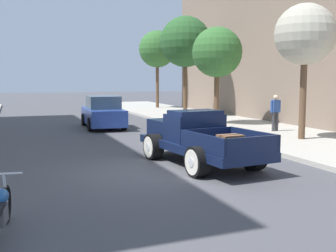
{
  "coord_description": "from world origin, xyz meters",
  "views": [
    {
      "loc": [
        -3.52,
        -10.57,
        2.5
      ],
      "look_at": [
        1.14,
        1.94,
        1.0
      ],
      "focal_mm": 44.64,
      "sensor_mm": 36.0,
      "label": 1
    }
  ],
  "objects_px": {
    "street_tree_second": "(217,53)",
    "street_tree_farthest": "(157,49)",
    "hotrod_truck_navy": "(196,138)",
    "pedestrian_sidewalk_right": "(275,111)",
    "street_tree_nearest": "(305,35)",
    "street_tree_third": "(185,42)",
    "car_background_blue": "(103,113)"
  },
  "relations": [
    {
      "from": "car_background_blue",
      "to": "street_tree_second",
      "type": "height_order",
      "value": "street_tree_second"
    },
    {
      "from": "street_tree_second",
      "to": "street_tree_third",
      "type": "xyz_separation_m",
      "value": [
        0.53,
        5.52,
        1.01
      ]
    },
    {
      "from": "street_tree_nearest",
      "to": "street_tree_second",
      "type": "height_order",
      "value": "street_tree_nearest"
    },
    {
      "from": "street_tree_third",
      "to": "street_tree_second",
      "type": "bearing_deg",
      "value": -95.52
    },
    {
      "from": "car_background_blue",
      "to": "pedestrian_sidewalk_right",
      "type": "xyz_separation_m",
      "value": [
        6.83,
        -5.21,
        0.32
      ]
    },
    {
      "from": "street_tree_second",
      "to": "street_tree_farthest",
      "type": "relative_size",
      "value": 0.8
    },
    {
      "from": "street_tree_farthest",
      "to": "street_tree_third",
      "type": "bearing_deg",
      "value": -95.36
    },
    {
      "from": "street_tree_farthest",
      "to": "hotrod_truck_navy",
      "type": "bearing_deg",
      "value": -106.05
    },
    {
      "from": "hotrod_truck_navy",
      "to": "pedestrian_sidewalk_right",
      "type": "xyz_separation_m",
      "value": [
        6.07,
        4.74,
        0.33
      ]
    },
    {
      "from": "street_tree_third",
      "to": "pedestrian_sidewalk_right",
      "type": "bearing_deg",
      "value": -86.51
    },
    {
      "from": "hotrod_truck_navy",
      "to": "street_tree_third",
      "type": "height_order",
      "value": "street_tree_third"
    },
    {
      "from": "pedestrian_sidewalk_right",
      "to": "street_tree_farthest",
      "type": "distance_m",
      "value": 17.36
    },
    {
      "from": "hotrod_truck_navy",
      "to": "street_tree_nearest",
      "type": "distance_m",
      "value": 6.92
    },
    {
      "from": "pedestrian_sidewalk_right",
      "to": "street_tree_third",
      "type": "bearing_deg",
      "value": 93.49
    },
    {
      "from": "car_background_blue",
      "to": "pedestrian_sidewalk_right",
      "type": "bearing_deg",
      "value": -37.31
    },
    {
      "from": "street_tree_second",
      "to": "street_tree_farthest",
      "type": "xyz_separation_m",
      "value": [
        1.25,
        13.21,
        1.07
      ]
    },
    {
      "from": "pedestrian_sidewalk_right",
      "to": "street_tree_third",
      "type": "relative_size",
      "value": 0.26
    },
    {
      "from": "hotrod_truck_navy",
      "to": "street_tree_third",
      "type": "distance_m",
      "value": 15.59
    },
    {
      "from": "street_tree_third",
      "to": "street_tree_farthest",
      "type": "height_order",
      "value": "street_tree_third"
    },
    {
      "from": "hotrod_truck_navy",
      "to": "street_tree_farthest",
      "type": "height_order",
      "value": "street_tree_farthest"
    },
    {
      "from": "street_tree_nearest",
      "to": "street_tree_farthest",
      "type": "bearing_deg",
      "value": 88.08
    },
    {
      "from": "pedestrian_sidewalk_right",
      "to": "street_tree_farthest",
      "type": "height_order",
      "value": "street_tree_farthest"
    },
    {
      "from": "hotrod_truck_navy",
      "to": "car_background_blue",
      "type": "height_order",
      "value": "car_background_blue"
    },
    {
      "from": "street_tree_second",
      "to": "street_tree_third",
      "type": "distance_m",
      "value": 5.64
    },
    {
      "from": "hotrod_truck_navy",
      "to": "street_tree_farthest",
      "type": "relative_size",
      "value": 0.8
    },
    {
      "from": "street_tree_farthest",
      "to": "street_tree_second",
      "type": "bearing_deg",
      "value": -95.43
    },
    {
      "from": "pedestrian_sidewalk_right",
      "to": "hotrod_truck_navy",
      "type": "bearing_deg",
      "value": -142.05
    },
    {
      "from": "pedestrian_sidewalk_right",
      "to": "street_tree_nearest",
      "type": "relative_size",
      "value": 0.31
    },
    {
      "from": "car_background_blue",
      "to": "street_tree_second",
      "type": "xyz_separation_m",
      "value": [
        5.74,
        -1.49,
        3.11
      ]
    },
    {
      "from": "pedestrian_sidewalk_right",
      "to": "street_tree_second",
      "type": "distance_m",
      "value": 4.77
    },
    {
      "from": "car_background_blue",
      "to": "street_tree_farthest",
      "type": "relative_size",
      "value": 0.69
    },
    {
      "from": "car_background_blue",
      "to": "street_tree_nearest",
      "type": "xyz_separation_m",
      "value": [
        6.34,
        -7.71,
        3.41
      ]
    }
  ]
}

